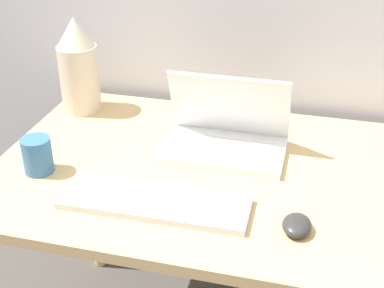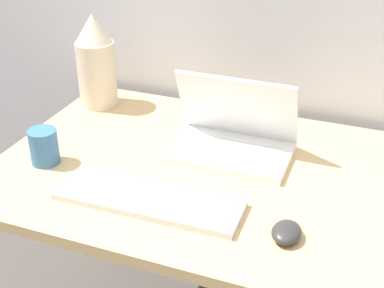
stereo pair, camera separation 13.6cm
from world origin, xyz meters
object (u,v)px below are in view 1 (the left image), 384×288
at_px(keyboard, 155,202).
at_px(mouse, 297,225).
at_px(laptop, 226,134).
at_px(vase, 78,66).
at_px(mug, 37,155).

height_order(keyboard, mouse, mouse).
xyz_separation_m(keyboard, mouse, (0.34, -0.01, 0.01)).
xyz_separation_m(laptop, vase, (-0.51, 0.15, 0.10)).
distance_m(keyboard, mouse, 0.34).
bearing_deg(vase, mug, -82.39).
bearing_deg(vase, laptop, -16.08).
distance_m(laptop, vase, 0.54).
distance_m(mouse, mug, 0.69).
bearing_deg(keyboard, vase, 130.88).
bearing_deg(mug, keyboard, -11.96).
bearing_deg(mouse, laptop, 125.02).
height_order(mouse, mug, mug).
height_order(keyboard, vase, vase).
distance_m(laptop, keyboard, 0.34).
relative_size(keyboard, mouse, 5.34).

